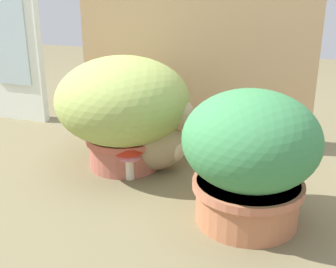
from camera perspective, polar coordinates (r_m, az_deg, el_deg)
The scene contains 8 objects.
ground_plane at distance 1.50m, azimuth -5.02°, elevation -6.52°, with size 6.00×6.00×0.00m, color #6E6445.
cardboard_backdrop at distance 1.79m, azimuth 3.24°, elevation 11.55°, with size 1.02×0.03×0.82m, color tan.
window_panel_white at distance 2.24m, azimuth -20.42°, elevation 12.15°, with size 0.30×0.05×0.82m.
grass_planter at distance 1.56m, azimuth -6.12°, elevation 3.80°, with size 0.50×0.50×0.42m.
leafy_planter at distance 1.20m, azimuth 11.09°, elevation -2.79°, with size 0.39×0.39×0.40m.
cat at distance 1.55m, azimuth -1.79°, elevation -0.69°, with size 0.38×0.19×0.32m.
mushroom_ornament_pink at distance 1.49m, azimuth -5.33°, elevation -3.16°, with size 0.08×0.08×0.12m.
mushroom_ornament_red at distance 1.50m, azimuth -5.43°, elevation -1.89°, with size 0.11×0.11×0.16m.
Camera 1 is at (0.56, -1.23, 0.66)m, focal length 44.75 mm.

